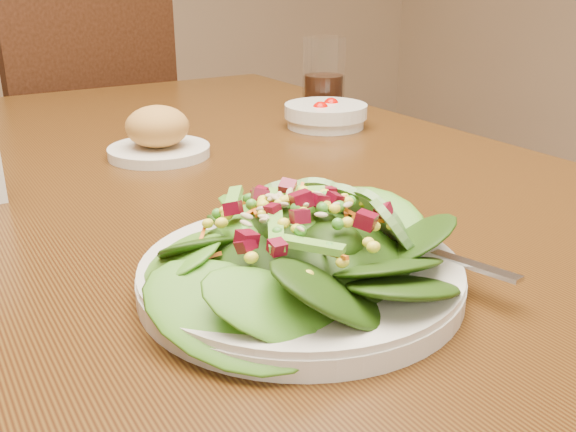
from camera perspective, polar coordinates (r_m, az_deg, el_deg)
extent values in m
cube|color=#492E0F|center=(0.89, -6.92, 3.02)|extent=(0.90, 1.40, 0.04)
cylinder|color=#391C10|center=(1.72, -3.58, -1.07)|extent=(0.07, 0.07, 0.71)
cube|color=#391C10|center=(1.91, -18.90, 3.91)|extent=(0.55, 0.55, 0.04)
cylinder|color=#391C10|center=(2.24, -15.86, 0.00)|extent=(0.04, 0.04, 0.45)
cylinder|color=#391C10|center=(1.92, -10.08, -3.10)|extent=(0.04, 0.04, 0.45)
cylinder|color=#391C10|center=(1.75, -20.90, -6.67)|extent=(0.04, 0.04, 0.45)
cube|color=#391C10|center=(1.65, -16.61, 11.52)|extent=(0.44, 0.13, 0.51)
cylinder|color=silver|center=(0.55, 1.10, -5.53)|extent=(0.27, 0.27, 0.02)
ellipsoid|color=black|center=(0.53, 1.12, -2.72)|extent=(0.19, 0.19, 0.04)
cube|color=silver|center=(0.59, 12.36, -2.74)|extent=(0.05, 0.18, 0.01)
cylinder|color=silver|center=(0.95, -11.38, 5.66)|extent=(0.15, 0.15, 0.01)
ellipsoid|color=#AB762B|center=(0.94, -11.54, 7.83)|extent=(0.09, 0.09, 0.06)
cylinder|color=silver|center=(1.11, 3.37, 8.92)|extent=(0.14, 0.14, 0.04)
sphere|color=#D20600|center=(1.12, 3.85, 9.70)|extent=(0.03, 0.03, 0.03)
sphere|color=#D20600|center=(1.09, 2.90, 9.35)|extent=(0.03, 0.03, 0.03)
cylinder|color=silver|center=(1.22, 3.20, 12.41)|extent=(0.08, 0.08, 0.14)
cylinder|color=black|center=(1.22, 3.16, 10.81)|extent=(0.07, 0.07, 0.07)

